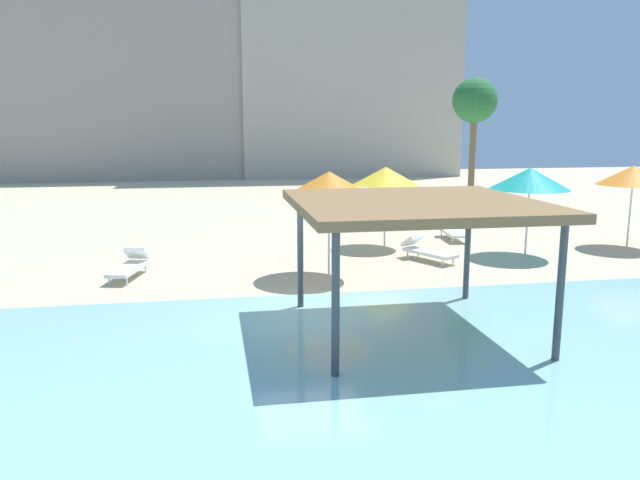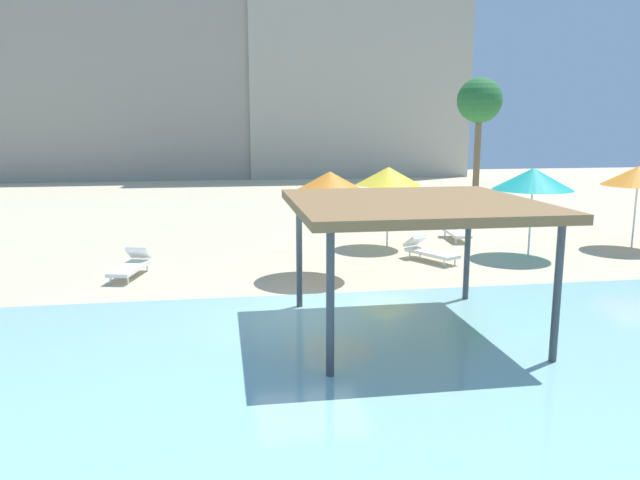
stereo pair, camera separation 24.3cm
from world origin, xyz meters
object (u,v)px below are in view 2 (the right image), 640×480
Objects in this scene: lounge_chair_1 at (456,230)px; beach_umbrella_orange_3 at (638,176)px; palm_tree_0 at (479,104)px; shade_pavilion at (413,208)px; lounge_chair_5 at (131,265)px; beach_umbrella_orange_0 at (330,184)px; beach_umbrella_teal_2 at (533,179)px; lounge_chair_2 at (428,250)px; beach_umbrella_yellow_4 at (388,176)px.

beach_umbrella_orange_3 is at bearing 69.65° from lounge_chair_1.
lounge_chair_1 is 0.32× the size of palm_tree_0.
lounge_chair_5 is (-6.26, 5.75, -2.24)m from shade_pavilion.
beach_umbrella_orange_0 is at bearing -168.45° from beach_umbrella_orange_3.
shade_pavilion is at bearing -80.40° from beach_umbrella_orange_0.
beach_umbrella_teal_2 reaches higher than lounge_chair_2.
palm_tree_0 is (7.17, 13.70, 2.41)m from shade_pavilion.
palm_tree_0 is (1.24, 7.28, 2.50)m from beach_umbrella_teal_2.
beach_umbrella_orange_0 is at bearing -44.00° from lounge_chair_1.
lounge_chair_5 is at bearing 170.37° from beach_umbrella_orange_0.
beach_umbrella_yellow_4 is at bearing 77.80° from shade_pavilion.
shade_pavilion is 1.72× the size of beach_umbrella_yellow_4.
lounge_chair_1 is (5.52, 4.76, -2.26)m from beach_umbrella_orange_0.
lounge_chair_5 is 16.28m from palm_tree_0.
lounge_chair_5 is at bearing -160.62° from beach_umbrella_yellow_4.
lounge_chair_2 is at bearing -174.57° from beach_umbrella_orange_3.
beach_umbrella_orange_3 reaches higher than shade_pavilion.
shade_pavilion reaches higher than lounge_chair_5.
beach_umbrella_orange_0 is at bearing -125.31° from beach_umbrella_yellow_4.
lounge_chair_1 and lounge_chair_5 have the same top height.
beach_umbrella_orange_0 is 1.07× the size of beach_umbrella_yellow_4.
shade_pavilion is 2.39× the size of lounge_chair_5.
lounge_chair_1 is 11.62m from lounge_chair_5.
beach_umbrella_orange_3 is 1.43× the size of lounge_chair_2.
lounge_chair_5 is at bearing 137.43° from shade_pavilion.
lounge_chair_2 is at bearing 68.10° from shade_pavilion.
lounge_chair_5 is at bearing -176.87° from beach_umbrella_teal_2.
beach_umbrella_orange_0 is 1.04× the size of beach_umbrella_teal_2.
beach_umbrella_yellow_4 reaches higher than shade_pavilion.
shade_pavilion is at bearing -49.67° from lounge_chair_2.
palm_tree_0 reaches higher than lounge_chair_5.
lounge_chair_2 is at bearing -28.35° from lounge_chair_1.
beach_umbrella_yellow_4 is (-4.07, 2.19, -0.04)m from beach_umbrella_teal_2.
lounge_chair_1 is 3.91m from lounge_chair_2.
beach_umbrella_orange_3 is (10.83, 2.21, -0.12)m from beach_umbrella_orange_0.
lounge_chair_1 is 0.98× the size of lounge_chair_5.
palm_tree_0 is (-2.85, 6.66, 2.52)m from beach_umbrella_orange_3.
lounge_chair_2 is 8.82m from lounge_chair_5.
lounge_chair_5 is (-16.28, -1.29, -2.14)m from beach_umbrella_orange_3.
beach_umbrella_orange_3 is 1.44× the size of lounge_chair_1.
palm_tree_0 is (4.62, 7.37, 4.66)m from lounge_chair_2.
lounge_chair_1 and lounge_chair_2 have the same top height.
beach_umbrella_orange_3 is 0.46× the size of palm_tree_0.
lounge_chair_1 is at bearing -120.86° from palm_tree_0.
beach_umbrella_teal_2 is (5.93, 6.42, -0.09)m from shade_pavilion.
shade_pavilion is 12.25m from beach_umbrella_orange_3.
palm_tree_0 is at bearing 154.40° from lounge_chair_1.
beach_umbrella_orange_3 is 6.27m from lounge_chair_1.
beach_umbrella_orange_0 is at bearing -166.73° from beach_umbrella_teal_2.
lounge_chair_5 is (-8.80, -0.58, 0.00)m from lounge_chair_2.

